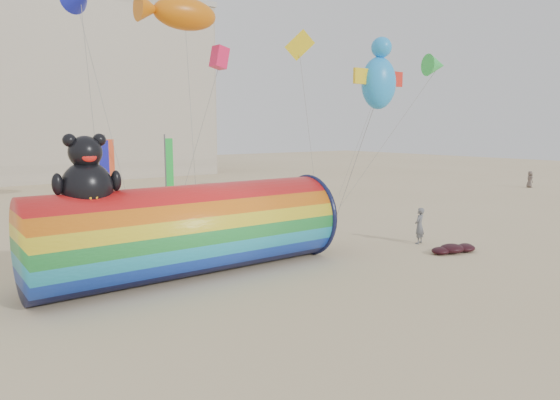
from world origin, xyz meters
TOP-DOWN VIEW (x-y plane):
  - ground at (0.00, 0.00)m, footprint 160.00×160.00m
  - windsock_assembly at (-4.27, 0.76)m, footprint 11.90×3.63m
  - kite_handler at (6.99, -1.13)m, footprint 0.74×0.59m
  - fabric_bundle at (6.88, -3.18)m, footprint 2.62×1.35m
  - festival_banners at (-1.31, 15.63)m, footprint 6.35×3.73m
  - flying_kites at (3.45, 6.80)m, footprint 31.32×14.55m

SIDE VIEW (x-z plane):
  - ground at x=0.00m, z-range 0.00..0.00m
  - fabric_bundle at x=6.88m, z-range -0.03..0.37m
  - kite_handler at x=6.99m, z-range 0.00..1.77m
  - windsock_assembly at x=-4.27m, z-range -0.92..4.56m
  - festival_banners at x=-1.31m, z-range 0.04..5.24m
  - flying_kites at x=3.45m, z-range 5.92..14.74m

